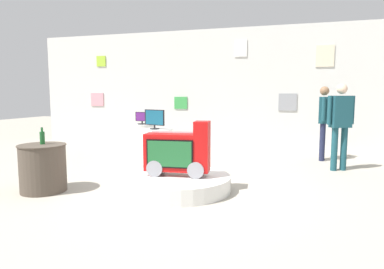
{
  "coord_description": "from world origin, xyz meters",
  "views": [
    {
      "loc": [
        1.7,
        -4.81,
        1.46
      ],
      "look_at": [
        -0.02,
        1.01,
        0.76
      ],
      "focal_mm": 31.75,
      "sensor_mm": 36.0,
      "label": 1
    }
  ],
  "objects_px": {
    "shopper_browsing_rear": "(323,117)",
    "novelty_firetruck_tv": "(178,154)",
    "main_display_pedestal": "(177,183)",
    "side_table_round": "(43,168)",
    "tv_on_left_rear": "(154,119)",
    "display_pedestal_left_rear": "(155,146)",
    "tv_on_center_rear": "(142,118)",
    "bottle_on_side_table": "(42,137)",
    "display_pedestal_center_rear": "(142,139)",
    "shopper_browsing_near_truck": "(340,120)"
  },
  "relations": [
    {
      "from": "bottle_on_side_table",
      "to": "main_display_pedestal",
      "type": "bearing_deg",
      "value": 16.71
    },
    {
      "from": "novelty_firetruck_tv",
      "to": "tv_on_center_rear",
      "type": "distance_m",
      "value": 3.6
    },
    {
      "from": "main_display_pedestal",
      "to": "bottle_on_side_table",
      "type": "height_order",
      "value": "bottle_on_side_table"
    },
    {
      "from": "novelty_firetruck_tv",
      "to": "side_table_round",
      "type": "bearing_deg",
      "value": -162.4
    },
    {
      "from": "main_display_pedestal",
      "to": "shopper_browsing_near_truck",
      "type": "height_order",
      "value": "shopper_browsing_near_truck"
    },
    {
      "from": "main_display_pedestal",
      "to": "novelty_firetruck_tv",
      "type": "height_order",
      "value": "novelty_firetruck_tv"
    },
    {
      "from": "tv_on_left_rear",
      "to": "shopper_browsing_rear",
      "type": "bearing_deg",
      "value": 21.11
    },
    {
      "from": "tv_on_left_rear",
      "to": "shopper_browsing_near_truck",
      "type": "xyz_separation_m",
      "value": [
        3.73,
        0.32,
        0.02
      ]
    },
    {
      "from": "main_display_pedestal",
      "to": "tv_on_center_rear",
      "type": "distance_m",
      "value": 3.65
    },
    {
      "from": "shopper_browsing_near_truck",
      "to": "shopper_browsing_rear",
      "type": "bearing_deg",
      "value": 102.12
    },
    {
      "from": "tv_on_center_rear",
      "to": "bottle_on_side_table",
      "type": "relative_size",
      "value": 1.45
    },
    {
      "from": "novelty_firetruck_tv",
      "to": "display_pedestal_left_rear",
      "type": "bearing_deg",
      "value": 121.78
    },
    {
      "from": "side_table_round",
      "to": "bottle_on_side_table",
      "type": "relative_size",
      "value": 2.81
    },
    {
      "from": "tv_on_center_rear",
      "to": "side_table_round",
      "type": "xyz_separation_m",
      "value": [
        0.02,
        -3.61,
        -0.51
      ]
    },
    {
      "from": "side_table_round",
      "to": "shopper_browsing_rear",
      "type": "distance_m",
      "value": 5.82
    },
    {
      "from": "shopper_browsing_rear",
      "to": "novelty_firetruck_tv",
      "type": "bearing_deg",
      "value": -125.36
    },
    {
      "from": "main_display_pedestal",
      "to": "side_table_round",
      "type": "height_order",
      "value": "side_table_round"
    },
    {
      "from": "display_pedestal_center_rear",
      "to": "shopper_browsing_near_truck",
      "type": "bearing_deg",
      "value": -9.53
    },
    {
      "from": "tv_on_center_rear",
      "to": "bottle_on_side_table",
      "type": "distance_m",
      "value": 3.57
    },
    {
      "from": "bottle_on_side_table",
      "to": "shopper_browsing_rear",
      "type": "height_order",
      "value": "shopper_browsing_rear"
    },
    {
      "from": "novelty_firetruck_tv",
      "to": "display_pedestal_center_rear",
      "type": "bearing_deg",
      "value": 123.45
    },
    {
      "from": "shopper_browsing_near_truck",
      "to": "novelty_firetruck_tv",
      "type": "bearing_deg",
      "value": -138.75
    },
    {
      "from": "novelty_firetruck_tv",
      "to": "tv_on_center_rear",
      "type": "xyz_separation_m",
      "value": [
        -1.98,
        2.99,
        0.31
      ]
    },
    {
      "from": "display_pedestal_left_rear",
      "to": "display_pedestal_center_rear",
      "type": "distance_m",
      "value": 1.33
    },
    {
      "from": "main_display_pedestal",
      "to": "shopper_browsing_near_truck",
      "type": "distance_m",
      "value": 3.51
    },
    {
      "from": "side_table_round",
      "to": "shopper_browsing_rear",
      "type": "relative_size",
      "value": 0.44
    },
    {
      "from": "display_pedestal_center_rear",
      "to": "bottle_on_side_table",
      "type": "relative_size",
      "value": 2.86
    },
    {
      "from": "main_display_pedestal",
      "to": "tv_on_center_rear",
      "type": "height_order",
      "value": "tv_on_center_rear"
    },
    {
      "from": "main_display_pedestal",
      "to": "display_pedestal_left_rear",
      "type": "distance_m",
      "value": 2.26
    },
    {
      "from": "tv_on_center_rear",
      "to": "display_pedestal_center_rear",
      "type": "bearing_deg",
      "value": 98.08
    },
    {
      "from": "display_pedestal_left_rear",
      "to": "tv_on_center_rear",
      "type": "bearing_deg",
      "value": 126.37
    },
    {
      "from": "tv_on_left_rear",
      "to": "bottle_on_side_table",
      "type": "height_order",
      "value": "tv_on_left_rear"
    },
    {
      "from": "shopper_browsing_near_truck",
      "to": "shopper_browsing_rear",
      "type": "distance_m",
      "value": 1.06
    },
    {
      "from": "shopper_browsing_near_truck",
      "to": "shopper_browsing_rear",
      "type": "relative_size",
      "value": 1.02
    },
    {
      "from": "tv_on_center_rear",
      "to": "shopper_browsing_rear",
      "type": "distance_m",
      "value": 4.31
    },
    {
      "from": "display_pedestal_center_rear",
      "to": "bottle_on_side_table",
      "type": "distance_m",
      "value": 3.61
    },
    {
      "from": "tv_on_left_rear",
      "to": "side_table_round",
      "type": "relative_size",
      "value": 0.71
    },
    {
      "from": "novelty_firetruck_tv",
      "to": "display_pedestal_left_rear",
      "type": "relative_size",
      "value": 1.31
    },
    {
      "from": "display_pedestal_center_rear",
      "to": "tv_on_center_rear",
      "type": "relative_size",
      "value": 1.97
    },
    {
      "from": "display_pedestal_left_rear",
      "to": "side_table_round",
      "type": "relative_size",
      "value": 1.07
    },
    {
      "from": "main_display_pedestal",
      "to": "tv_on_left_rear",
      "type": "distance_m",
      "value": 2.4
    },
    {
      "from": "tv_on_left_rear",
      "to": "tv_on_center_rear",
      "type": "height_order",
      "value": "tv_on_left_rear"
    },
    {
      "from": "novelty_firetruck_tv",
      "to": "bottle_on_side_table",
      "type": "height_order",
      "value": "novelty_firetruck_tv"
    },
    {
      "from": "main_display_pedestal",
      "to": "display_pedestal_center_rear",
      "type": "height_order",
      "value": "display_pedestal_center_rear"
    },
    {
      "from": "display_pedestal_left_rear",
      "to": "main_display_pedestal",
      "type": "bearing_deg",
      "value": -58.56
    },
    {
      "from": "display_pedestal_left_rear",
      "to": "tv_on_left_rear",
      "type": "bearing_deg",
      "value": -71.11
    },
    {
      "from": "display_pedestal_left_rear",
      "to": "display_pedestal_center_rear",
      "type": "relative_size",
      "value": 1.05
    },
    {
      "from": "main_display_pedestal",
      "to": "tv_on_left_rear",
      "type": "bearing_deg",
      "value": 121.46
    },
    {
      "from": "tv_on_center_rear",
      "to": "shopper_browsing_rear",
      "type": "bearing_deg",
      "value": 3.79
    },
    {
      "from": "novelty_firetruck_tv",
      "to": "display_pedestal_center_rear",
      "type": "distance_m",
      "value": 3.59
    }
  ]
}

